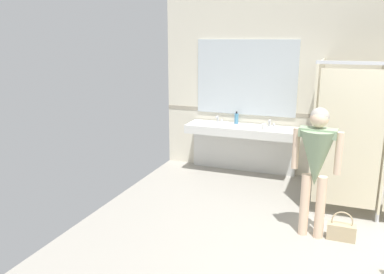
% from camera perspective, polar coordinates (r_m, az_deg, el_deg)
% --- Properties ---
extents(vanity_counter, '(1.83, 0.55, 0.97)m').
position_cam_1_polar(vanity_counter, '(6.81, 7.15, -0.15)').
color(vanity_counter, silver).
rests_on(vanity_counter, ground_plane).
extents(mirror_panel, '(1.73, 0.02, 1.27)m').
position_cam_1_polar(mirror_panel, '(6.83, 7.81, 8.50)').
color(mirror_panel, silver).
rests_on(mirror_panel, wall_back).
extents(person_standing, '(0.55, 0.44, 1.55)m').
position_cam_1_polar(person_standing, '(4.70, 17.53, -2.93)').
color(person_standing, beige).
rests_on(person_standing, ground_plane).
extents(handbag, '(0.32, 0.14, 0.35)m').
position_cam_1_polar(handbag, '(5.04, 20.80, -12.57)').
color(handbag, tan).
rests_on(handbag, ground_plane).
extents(soap_dispenser, '(0.07, 0.07, 0.21)m').
position_cam_1_polar(soap_dispenser, '(6.84, 6.45, 2.70)').
color(soap_dispenser, teal).
rests_on(soap_dispenser, vanity_counter).
extents(paper_cup, '(0.07, 0.07, 0.09)m').
position_cam_1_polar(paper_cup, '(6.50, 10.40, 1.51)').
color(paper_cup, white).
rests_on(paper_cup, vanity_counter).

